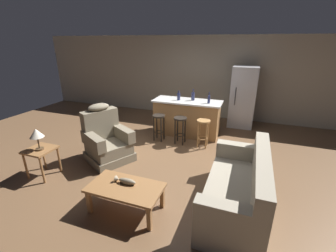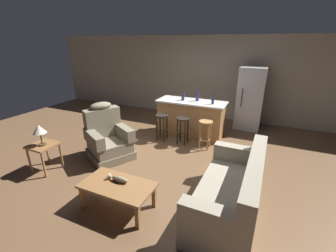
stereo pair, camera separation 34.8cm
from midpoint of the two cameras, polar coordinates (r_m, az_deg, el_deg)
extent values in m
plane|color=brown|center=(5.10, -1.43, -7.56)|extent=(12.00, 12.00, 0.00)
cube|color=#A89E89|center=(7.57, 7.31, 12.13)|extent=(12.00, 0.05, 2.60)
cube|color=olive|center=(3.52, -13.68, -15.00)|extent=(1.10, 0.60, 0.04)
cube|color=olive|center=(3.76, -22.05, -17.46)|extent=(0.06, 0.06, 0.38)
cube|color=olive|center=(3.29, -8.05, -22.30)|extent=(0.06, 0.06, 0.38)
cube|color=olive|center=(4.05, -17.52, -13.84)|extent=(0.06, 0.06, 0.38)
cube|color=olive|center=(3.61, -4.36, -17.52)|extent=(0.06, 0.06, 0.38)
cube|color=#4C3823|center=(3.55, -13.16, -14.09)|extent=(0.22, 0.07, 0.01)
ellipsoid|color=gray|center=(3.53, -13.21, -13.57)|extent=(0.28, 0.09, 0.09)
cone|color=gray|center=(3.62, -15.54, -12.91)|extent=(0.06, 0.10, 0.10)
cube|color=#9E937F|center=(3.75, 13.59, -18.24)|extent=(0.86, 1.91, 0.20)
cube|color=#9E937F|center=(3.62, 13.88, -15.65)|extent=(0.86, 1.91, 0.22)
cube|color=#9E937F|center=(3.41, 19.84, -11.34)|extent=(0.22, 1.90, 0.52)
cube|color=#9E937F|center=(2.80, 11.91, -21.49)|extent=(0.84, 0.21, 0.28)
cube|color=#9E937F|center=(4.22, 15.69, -6.26)|extent=(0.84, 0.21, 0.28)
cube|color=#756B56|center=(5.11, -16.48, -7.34)|extent=(1.14, 1.14, 0.18)
cube|color=#756B56|center=(5.01, -16.73, -5.22)|extent=(1.06, 1.05, 0.24)
cube|color=#756B56|center=(5.10, -18.67, 0.40)|extent=(0.58, 0.78, 0.64)
ellipsoid|color=#756B56|center=(4.99, -19.17, 4.49)|extent=(0.45, 0.53, 0.16)
cube|color=#756B56|center=(5.02, -13.53, -1.72)|extent=(0.79, 0.54, 0.26)
cube|color=#756B56|center=(4.79, -20.49, -3.65)|extent=(0.79, 0.54, 0.26)
cube|color=olive|center=(4.88, -31.57, -5.19)|extent=(0.48, 0.48, 0.04)
cylinder|color=olive|center=(5.04, -34.15, -8.50)|extent=(0.04, 0.04, 0.52)
cylinder|color=olive|center=(4.74, -31.21, -9.64)|extent=(0.04, 0.04, 0.52)
cylinder|color=olive|center=(5.25, -30.74, -6.70)|extent=(0.04, 0.04, 0.52)
cylinder|color=olive|center=(4.96, -27.73, -7.65)|extent=(0.04, 0.04, 0.52)
cylinder|color=#4C3823|center=(4.83, -31.62, -5.01)|extent=(0.14, 0.14, 0.03)
cylinder|color=#4C3823|center=(4.79, -31.90, -3.65)|extent=(0.02, 0.02, 0.22)
cone|color=beige|center=(4.72, -32.33, -1.55)|extent=(0.24, 0.24, 0.16)
cube|color=#9E7042|center=(6.09, 3.16, 1.94)|extent=(1.71, 0.63, 0.91)
cube|color=silver|center=(5.96, 3.25, 6.26)|extent=(1.80, 0.70, 0.04)
cylinder|color=black|center=(5.65, -4.15, 2.58)|extent=(0.32, 0.32, 0.04)
torus|color=black|center=(5.81, -4.03, -1.54)|extent=(0.23, 0.23, 0.02)
cylinder|color=black|center=(5.72, -5.38, -0.84)|extent=(0.04, 0.04, 0.64)
cylinder|color=black|center=(5.65, -3.54, -1.10)|extent=(0.04, 0.04, 0.64)
cylinder|color=black|center=(5.89, -4.56, -0.17)|extent=(0.04, 0.04, 0.64)
cylinder|color=black|center=(5.82, -2.76, -0.41)|extent=(0.04, 0.04, 0.64)
cylinder|color=black|center=(5.46, 1.34, 1.95)|extent=(0.32, 0.32, 0.04)
torus|color=black|center=(5.61, 1.31, -2.30)|extent=(0.23, 0.23, 0.02)
cylinder|color=black|center=(5.52, 0.00, -1.60)|extent=(0.04, 0.04, 0.64)
cylinder|color=black|center=(5.46, 1.97, -1.87)|extent=(0.04, 0.04, 0.64)
cylinder|color=black|center=(5.69, 0.69, -0.87)|extent=(0.04, 0.04, 0.64)
cylinder|color=black|center=(5.64, 2.61, -1.13)|extent=(0.04, 0.04, 0.64)
cylinder|color=#A87A47|center=(5.31, 7.19, 1.25)|extent=(0.32, 0.32, 0.04)
torus|color=#A87A47|center=(5.47, 6.98, -3.09)|extent=(0.23, 0.23, 0.02)
cylinder|color=#A87A47|center=(5.37, 5.74, -2.38)|extent=(0.04, 0.04, 0.64)
cylinder|color=#A87A47|center=(5.33, 7.82, -2.66)|extent=(0.04, 0.04, 0.64)
cylinder|color=#A87A47|center=(5.55, 6.26, -1.61)|extent=(0.04, 0.04, 0.64)
cylinder|color=#A87A47|center=(5.51, 8.28, -1.88)|extent=(0.04, 0.04, 0.64)
cube|color=#B7B7BC|center=(6.91, 17.08, 6.99)|extent=(0.70, 0.66, 1.76)
cylinder|color=#333338|center=(6.56, 15.27, 7.26)|extent=(0.02, 0.02, 0.50)
cylinder|color=#23284C|center=(5.98, 1.05, 7.43)|extent=(0.08, 0.08, 0.18)
cylinder|color=#23284C|center=(5.95, 1.06, 8.64)|extent=(0.03, 0.03, 0.08)
cylinder|color=#23284C|center=(5.97, 4.68, 7.50)|extent=(0.09, 0.09, 0.21)
cylinder|color=#23284C|center=(5.94, 4.73, 8.91)|extent=(0.03, 0.03, 0.09)
cylinder|color=#23284C|center=(5.72, 8.62, 6.70)|extent=(0.06, 0.06, 0.20)
cylinder|color=#23284C|center=(5.69, 8.70, 8.10)|extent=(0.02, 0.02, 0.09)
camera|label=1|loc=(0.17, -92.12, -0.81)|focal=24.00mm
camera|label=2|loc=(0.17, 87.88, 0.81)|focal=24.00mm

